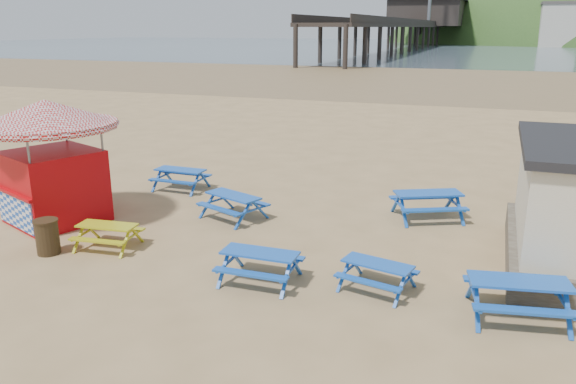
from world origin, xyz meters
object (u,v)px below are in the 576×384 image
at_px(picnic_table_blue_a, 181,179).
at_px(ice_cream_kiosk, 49,146).
at_px(picnic_table_blue_b, 233,207).
at_px(litter_bin, 47,236).
at_px(picnic_table_yellow, 108,236).

distance_m(picnic_table_blue_a, ice_cream_kiosk, 5.07).
relative_size(picnic_table_blue_a, picnic_table_blue_b, 0.82).
bearing_deg(picnic_table_blue_b, ice_cream_kiosk, -136.55).
bearing_deg(picnic_table_blue_b, litter_bin, -107.37).
xyz_separation_m(picnic_table_blue_b, litter_bin, (-3.32, -4.23, 0.09)).
distance_m(picnic_table_blue_b, picnic_table_yellow, 3.97).
bearing_deg(picnic_table_yellow, ice_cream_kiosk, 149.14).
distance_m(picnic_table_blue_a, picnic_table_blue_b, 3.93).
bearing_deg(litter_bin, picnic_table_yellow, 35.69).
bearing_deg(picnic_table_yellow, picnic_table_blue_a, 94.50).
height_order(picnic_table_yellow, ice_cream_kiosk, ice_cream_kiosk).
height_order(picnic_table_yellow, litter_bin, litter_bin).
distance_m(picnic_table_yellow, ice_cream_kiosk, 3.71).
bearing_deg(picnic_table_blue_a, picnic_table_yellow, -78.81).
xyz_separation_m(picnic_table_yellow, ice_cream_kiosk, (-2.85, 1.29, 2.00)).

